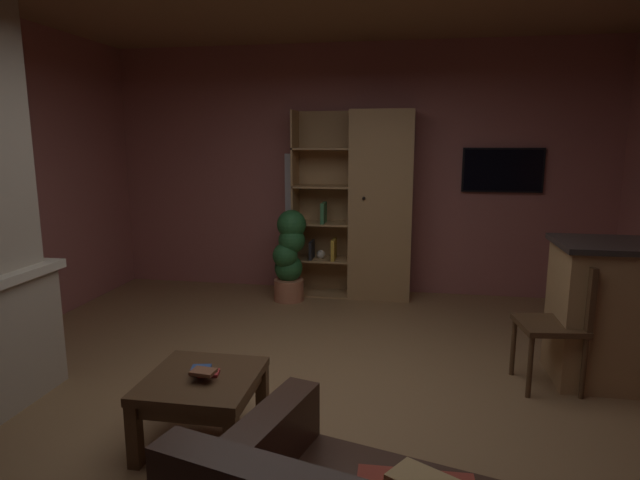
{
  "coord_description": "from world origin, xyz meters",
  "views": [
    {
      "loc": [
        0.62,
        -3.23,
        1.75
      ],
      "look_at": [
        0.0,
        0.4,
        1.05
      ],
      "focal_mm": 29.6,
      "sensor_mm": 36.0,
      "label": 1
    }
  ],
  "objects_px": {
    "coffee_table": "(202,390)",
    "table_book_2": "(203,372)",
    "dining_chair": "(562,316)",
    "wall_mounted_tv": "(503,170)",
    "bookshelf_cabinet": "(373,207)",
    "table_book_0": "(209,373)",
    "potted_floor_plant": "(289,254)",
    "table_book_1": "(201,369)"
  },
  "relations": [
    {
      "from": "table_book_1",
      "to": "table_book_2",
      "type": "height_order",
      "value": "table_book_2"
    },
    {
      "from": "bookshelf_cabinet",
      "to": "potted_floor_plant",
      "type": "relative_size",
      "value": 2.06
    },
    {
      "from": "coffee_table",
      "to": "table_book_2",
      "type": "height_order",
      "value": "table_book_2"
    },
    {
      "from": "table_book_1",
      "to": "dining_chair",
      "type": "relative_size",
      "value": 0.12
    },
    {
      "from": "table_book_0",
      "to": "table_book_1",
      "type": "height_order",
      "value": "table_book_1"
    },
    {
      "from": "table_book_0",
      "to": "table_book_2",
      "type": "xyz_separation_m",
      "value": [
        0.0,
        -0.08,
        0.05
      ]
    },
    {
      "from": "table_book_1",
      "to": "table_book_2",
      "type": "distance_m",
      "value": 0.1
    },
    {
      "from": "bookshelf_cabinet",
      "to": "dining_chair",
      "type": "bearing_deg",
      "value": -53.85
    },
    {
      "from": "table_book_2",
      "to": "dining_chair",
      "type": "distance_m",
      "value": 2.49
    },
    {
      "from": "table_book_2",
      "to": "table_book_1",
      "type": "bearing_deg",
      "value": 119.74
    },
    {
      "from": "coffee_table",
      "to": "wall_mounted_tv",
      "type": "xyz_separation_m",
      "value": [
        2.13,
        3.35,
        1.1
      ]
    },
    {
      "from": "bookshelf_cabinet",
      "to": "coffee_table",
      "type": "height_order",
      "value": "bookshelf_cabinet"
    },
    {
      "from": "bookshelf_cabinet",
      "to": "dining_chair",
      "type": "relative_size",
      "value": 2.25
    },
    {
      "from": "table_book_0",
      "to": "potted_floor_plant",
      "type": "distance_m",
      "value": 2.82
    },
    {
      "from": "potted_floor_plant",
      "to": "wall_mounted_tv",
      "type": "xyz_separation_m",
      "value": [
        2.27,
        0.51,
        0.91
      ]
    },
    {
      "from": "bookshelf_cabinet",
      "to": "potted_floor_plant",
      "type": "xyz_separation_m",
      "value": [
        -0.88,
        -0.3,
        -0.51
      ]
    },
    {
      "from": "coffee_table",
      "to": "table_book_2",
      "type": "relative_size",
      "value": 4.99
    },
    {
      "from": "bookshelf_cabinet",
      "to": "potted_floor_plant",
      "type": "distance_m",
      "value": 1.06
    },
    {
      "from": "coffee_table",
      "to": "dining_chair",
      "type": "bearing_deg",
      "value": 26.48
    },
    {
      "from": "table_book_0",
      "to": "coffee_table",
      "type": "bearing_deg",
      "value": -146.11
    },
    {
      "from": "table_book_0",
      "to": "table_book_2",
      "type": "relative_size",
      "value": 0.87
    },
    {
      "from": "dining_chair",
      "to": "potted_floor_plant",
      "type": "relative_size",
      "value": 0.91
    },
    {
      "from": "table_book_2",
      "to": "dining_chair",
      "type": "bearing_deg",
      "value": 28.1
    },
    {
      "from": "table_book_2",
      "to": "wall_mounted_tv",
      "type": "xyz_separation_m",
      "value": [
        2.1,
        3.41,
        0.96
      ]
    },
    {
      "from": "coffee_table",
      "to": "table_book_0",
      "type": "distance_m",
      "value": 0.1
    },
    {
      "from": "wall_mounted_tv",
      "to": "table_book_1",
      "type": "bearing_deg",
      "value": -122.76
    },
    {
      "from": "coffee_table",
      "to": "table_book_1",
      "type": "relative_size",
      "value": 6.06
    },
    {
      "from": "bookshelf_cabinet",
      "to": "table_book_2",
      "type": "xyz_separation_m",
      "value": [
        -0.71,
        -3.2,
        -0.55
      ]
    },
    {
      "from": "coffee_table",
      "to": "table_book_2",
      "type": "bearing_deg",
      "value": -58.54
    },
    {
      "from": "dining_chair",
      "to": "wall_mounted_tv",
      "type": "height_order",
      "value": "wall_mounted_tv"
    },
    {
      "from": "coffee_table",
      "to": "wall_mounted_tv",
      "type": "height_order",
      "value": "wall_mounted_tv"
    },
    {
      "from": "table_book_0",
      "to": "dining_chair",
      "type": "distance_m",
      "value": 2.45
    },
    {
      "from": "coffee_table",
      "to": "table_book_1",
      "type": "distance_m",
      "value": 0.12
    },
    {
      "from": "bookshelf_cabinet",
      "to": "dining_chair",
      "type": "height_order",
      "value": "bookshelf_cabinet"
    },
    {
      "from": "table_book_0",
      "to": "dining_chair",
      "type": "height_order",
      "value": "dining_chair"
    },
    {
      "from": "coffee_table",
      "to": "wall_mounted_tv",
      "type": "bearing_deg",
      "value": 57.53
    },
    {
      "from": "dining_chair",
      "to": "potted_floor_plant",
      "type": "bearing_deg",
      "value": 143.91
    },
    {
      "from": "table_book_0",
      "to": "table_book_1",
      "type": "bearing_deg",
      "value": -177.1
    },
    {
      "from": "dining_chair",
      "to": "wall_mounted_tv",
      "type": "relative_size",
      "value": 1.08
    },
    {
      "from": "table_book_2",
      "to": "potted_floor_plant",
      "type": "distance_m",
      "value": 2.9
    },
    {
      "from": "table_book_1",
      "to": "bookshelf_cabinet",
      "type": "bearing_deg",
      "value": 76.35
    },
    {
      "from": "bookshelf_cabinet",
      "to": "table_book_2",
      "type": "height_order",
      "value": "bookshelf_cabinet"
    }
  ]
}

